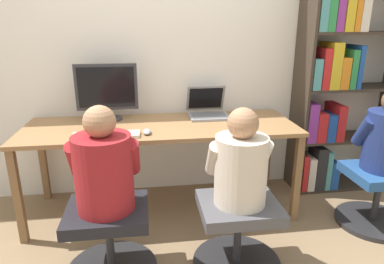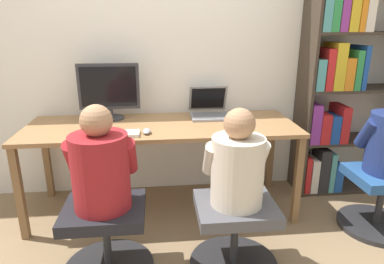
{
  "view_description": "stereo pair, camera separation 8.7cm",
  "coord_description": "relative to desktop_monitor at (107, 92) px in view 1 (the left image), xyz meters",
  "views": [
    {
      "loc": [
        -0.11,
        -2.16,
        1.47
      ],
      "look_at": [
        0.21,
        0.17,
        0.71
      ],
      "focal_mm": 32.0,
      "sensor_mm": 36.0,
      "label": 1
    },
    {
      "loc": [
        -0.03,
        -2.17,
        1.47
      ],
      "look_at": [
        0.21,
        0.17,
        0.71
      ],
      "focal_mm": 32.0,
      "sensor_mm": 36.0,
      "label": 2
    }
  ],
  "objects": [
    {
      "name": "wall_back",
      "position": [
        0.41,
        0.21,
        0.36
      ],
      "size": [
        10.0,
        0.05,
        2.6
      ],
      "color": "white",
      "rests_on": "ground_plane"
    },
    {
      "name": "office_chair_left",
      "position": [
        0.05,
        -0.93,
        -0.71
      ],
      "size": [
        0.55,
        0.55,
        0.45
      ],
      "color": "#262628",
      "rests_on": "ground_plane"
    },
    {
      "name": "office_chair_right",
      "position": [
        0.82,
        -0.97,
        -0.71
      ],
      "size": [
        0.55,
        0.55,
        0.45
      ],
      "color": "#262628",
      "rests_on": "ground_plane"
    },
    {
      "name": "keyboard",
      "position": [
        0.02,
        -0.44,
        -0.21
      ],
      "size": [
        0.45,
        0.13,
        0.03
      ],
      "color": "silver",
      "rests_on": "desk"
    },
    {
      "name": "desk",
      "position": [
        0.41,
        -0.21,
        -0.29
      ],
      "size": [
        2.06,
        0.71,
        0.72
      ],
      "color": "olive",
      "rests_on": "ground_plane"
    },
    {
      "name": "person_at_laptop",
      "position": [
        0.82,
        -0.97,
        -0.25
      ],
      "size": [
        0.37,
        0.3,
        0.57
      ],
      "color": "beige",
      "rests_on": "office_chair_right"
    },
    {
      "name": "computer_mouse_by_keyboard",
      "position": [
        0.3,
        -0.42,
        -0.21
      ],
      "size": [
        0.06,
        0.11,
        0.03
      ],
      "color": "#99999E",
      "rests_on": "desk"
    },
    {
      "name": "bookshelf",
      "position": [
        1.91,
        -0.01,
        -0.03
      ],
      "size": [
        0.91,
        0.33,
        1.85
      ],
      "color": "#382D23",
      "rests_on": "ground_plane"
    },
    {
      "name": "desktop_monitor",
      "position": [
        0.0,
        0.0,
        0.0
      ],
      "size": [
        0.48,
        0.22,
        0.44
      ],
      "color": "#333338",
      "rests_on": "desk"
    },
    {
      "name": "person_at_monitor",
      "position": [
        0.05,
        -0.93,
        -0.24
      ],
      "size": [
        0.4,
        0.33,
        0.6
      ],
      "color": "maroon",
      "rests_on": "office_chair_left"
    },
    {
      "name": "ground_plane",
      "position": [
        0.41,
        -0.56,
        -0.94
      ],
      "size": [
        14.0,
        14.0,
        0.0
      ],
      "primitive_type": "plane",
      "color": "#846B4C"
    },
    {
      "name": "laptop",
      "position": [
        0.81,
        0.0,
        -0.17
      ],
      "size": [
        0.32,
        0.35,
        0.24
      ],
      "color": "gray",
      "rests_on": "desk"
    },
    {
      "name": "office_chair_side",
      "position": [
        1.98,
        -0.65,
        -0.71
      ],
      "size": [
        0.55,
        0.55,
        0.45
      ],
      "color": "#262628",
      "rests_on": "ground_plane"
    }
  ]
}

